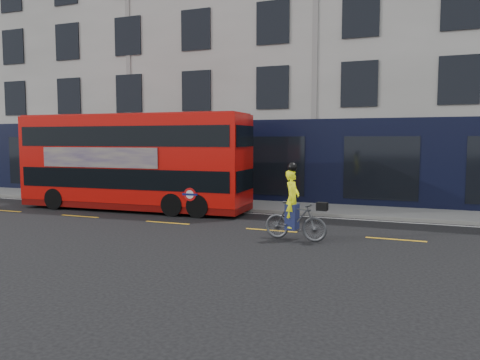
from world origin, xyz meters
The scene contains 8 objects.
ground centered at (0.00, 0.00, 0.00)m, with size 120.00×120.00×0.00m, color black.
pavement centered at (0.00, 6.50, 0.06)m, with size 60.00×3.00×0.12m, color gray.
kerb centered at (0.00, 5.00, 0.07)m, with size 60.00×0.12×0.13m, color slate.
building_terrace centered at (0.00, 12.94, 7.49)m, with size 50.00×10.07×15.00m.
road_edge_line centered at (0.00, 4.70, 0.00)m, with size 58.00×0.10×0.01m, color silver.
lane_dashes centered at (0.00, 1.50, 0.00)m, with size 58.00×0.12×0.01m, color gold, non-canonical shape.
bus centered at (-6.96, 3.80, 2.12)m, with size 10.34×2.74×4.13m.
cyclist centered at (1.11, 0.31, 0.79)m, with size 2.02×0.75×2.37m.
Camera 1 is at (4.65, -13.40, 3.07)m, focal length 35.00 mm.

